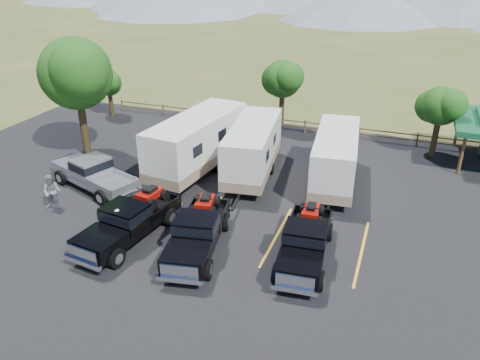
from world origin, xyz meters
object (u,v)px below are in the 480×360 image
(trailer_right, at_px, (335,159))
(person_a, at_px, (119,227))
(rig_right, at_px, (306,240))
(person_b, at_px, (52,192))
(rig_left, at_px, (130,220))
(trailer_left, at_px, (197,143))
(tree_big_nw, at_px, (75,73))
(rig_center, at_px, (198,231))
(pickup_silver, at_px, (94,174))
(trailer_center, at_px, (253,149))

(trailer_right, xyz_separation_m, person_a, (-8.16, -9.70, -0.68))
(rig_right, xyz_separation_m, person_a, (-8.26, -1.86, -0.01))
(rig_right, xyz_separation_m, person_b, (-13.51, -0.11, 0.01))
(rig_right, relative_size, person_b, 3.15)
(rig_left, bearing_deg, rig_right, 16.14)
(rig_right, bearing_deg, trailer_left, 135.65)
(tree_big_nw, height_order, trailer_left, tree_big_nw)
(rig_right, height_order, person_b, rig_right)
(tree_big_nw, bearing_deg, rig_left, -43.19)
(rig_center, height_order, trailer_right, trailer_right)
(trailer_right, bearing_deg, rig_left, -137.24)
(rig_left, bearing_deg, pickup_silver, 148.89)
(rig_left, distance_m, rig_right, 8.19)
(trailer_left, bearing_deg, rig_left, -81.69)
(rig_center, xyz_separation_m, person_a, (-3.53, -0.91, -0.03))
(rig_right, xyz_separation_m, trailer_center, (-4.96, 7.47, 0.73))
(trailer_left, height_order, pickup_silver, trailer_left)
(tree_big_nw, xyz_separation_m, trailer_center, (11.24, 1.09, -3.89))
(person_a, relative_size, person_b, 0.98)
(trailer_right, distance_m, pickup_silver, 13.79)
(trailer_left, distance_m, person_a, 8.72)
(rig_right, distance_m, person_a, 8.47)
(rig_right, height_order, person_a, rig_right)
(trailer_right, relative_size, person_a, 4.78)
(trailer_center, relative_size, trailer_right, 1.03)
(tree_big_nw, height_order, trailer_right, tree_big_nw)
(rig_center, xyz_separation_m, trailer_left, (-3.59, 7.77, 0.86))
(tree_big_nw, distance_m, person_a, 12.34)
(rig_left, bearing_deg, trailer_right, 56.11)
(tree_big_nw, relative_size, person_b, 4.12)
(pickup_silver, relative_size, person_a, 3.44)
(rig_center, bearing_deg, trailer_left, 104.17)
(tree_big_nw, bearing_deg, trailer_left, 3.15)
(rig_left, bearing_deg, trailer_left, 99.05)
(pickup_silver, distance_m, person_b, 2.74)
(trailer_left, height_order, person_b, trailer_left)
(rig_left, distance_m, pickup_silver, 6.04)
(person_a, bearing_deg, rig_left, -114.94)
(tree_big_nw, relative_size, trailer_left, 0.78)
(rig_left, xyz_separation_m, pickup_silver, (-4.72, 3.77, -0.03))
(rig_center, height_order, trailer_center, trailer_center)
(person_b, bearing_deg, rig_center, -23.43)
(tree_big_nw, relative_size, trailer_center, 0.85)
(pickup_silver, xyz_separation_m, person_a, (4.56, -4.40, -0.02))
(trailer_center, height_order, trailer_right, trailer_center)
(rig_center, distance_m, trailer_center, 8.46)
(tree_big_nw, distance_m, trailer_center, 11.94)
(rig_left, bearing_deg, trailer_center, 77.69)
(rig_center, xyz_separation_m, trailer_right, (4.62, 8.80, 0.66))
(rig_center, bearing_deg, rig_left, 174.03)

